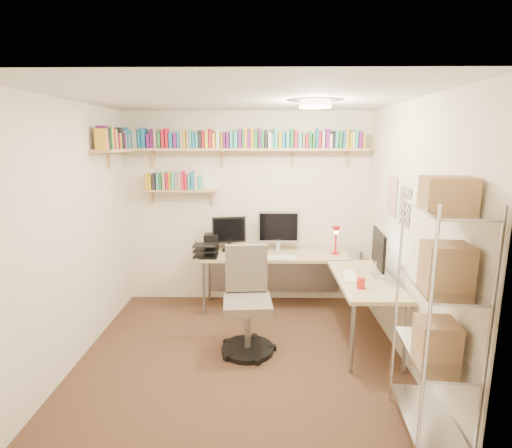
{
  "coord_description": "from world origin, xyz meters",
  "views": [
    {
      "loc": [
        0.2,
        -3.7,
        2.12
      ],
      "look_at": [
        0.14,
        0.55,
        1.24
      ],
      "focal_mm": 28.0,
      "sensor_mm": 36.0,
      "label": 1
    }
  ],
  "objects": [
    {
      "name": "room_shell",
      "position": [
        0.0,
        0.0,
        1.55
      ],
      "size": [
        3.24,
        3.04,
        2.52
      ],
      "color": "beige",
      "rests_on": "ground"
    },
    {
      "name": "wire_rack",
      "position": [
        1.42,
        -1.13,
        1.18
      ],
      "size": [
        0.44,
        0.8,
        1.9
      ],
      "rotation": [
        0.0,
        0.0,
        -0.09
      ],
      "color": "silver",
      "rests_on": "ground"
    },
    {
      "name": "wall_shelves",
      "position": [
        -0.41,
        1.3,
        2.03
      ],
      "size": [
        3.12,
        1.09,
        0.8
      ],
      "color": "tan",
      "rests_on": "ground"
    },
    {
      "name": "corner_desk",
      "position": [
        0.5,
        0.94,
        0.71
      ],
      "size": [
        2.2,
        1.84,
        1.25
      ],
      "color": "tan",
      "rests_on": "ground"
    },
    {
      "name": "office_chair",
      "position": [
        0.05,
        0.11,
        0.45
      ],
      "size": [
        0.57,
        0.58,
        1.08
      ],
      "rotation": [
        0.0,
        0.0,
        0.08
      ],
      "color": "black",
      "rests_on": "ground"
    },
    {
      "name": "ground",
      "position": [
        0.0,
        0.0,
        0.0
      ],
      "size": [
        3.2,
        3.2,
        0.0
      ],
      "primitive_type": "plane",
      "color": "#412E1C",
      "rests_on": "ground"
    }
  ]
}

